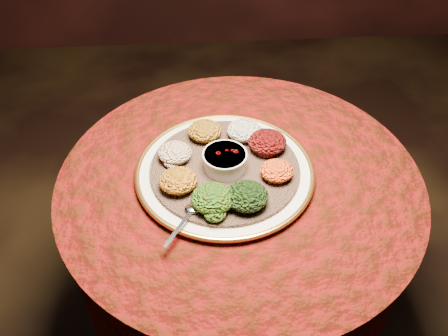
{
  "coord_description": "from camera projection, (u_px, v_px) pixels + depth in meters",
  "views": [
    {
      "loc": [
        -0.1,
        -0.92,
        1.66
      ],
      "look_at": [
        -0.04,
        0.02,
        0.76
      ],
      "focal_mm": 40.0,
      "sensor_mm": 36.0,
      "label": 1
    }
  ],
  "objects": [
    {
      "name": "portion_kitfo",
      "position": [
        267.0,
        142.0,
        1.33
      ],
      "size": [
        0.1,
        0.1,
        0.05
      ],
      "primitive_type": "ellipsoid",
      "color": "black",
      "rests_on": "injera"
    },
    {
      "name": "portion_mixveg",
      "position": [
        213.0,
        198.0,
        1.18
      ],
      "size": [
        0.1,
        0.1,
        0.05
      ],
      "primitive_type": "ellipsoid",
      "color": "#AC300B",
      "rests_on": "injera"
    },
    {
      "name": "portion_gomen",
      "position": [
        247.0,
        196.0,
        1.19
      ],
      "size": [
        0.1,
        0.1,
        0.05
      ],
      "primitive_type": "ellipsoid",
      "color": "black",
      "rests_on": "injera"
    },
    {
      "name": "portion_tikil",
      "position": [
        277.0,
        171.0,
        1.26
      ],
      "size": [
        0.08,
        0.08,
        0.04
      ],
      "primitive_type": "ellipsoid",
      "color": "#B5760F",
      "rests_on": "injera"
    },
    {
      "name": "spoon",
      "position": [
        191.0,
        212.0,
        1.18
      ],
      "size": [
        0.09,
        0.13,
        0.01
      ],
      "rotation": [
        0.0,
        0.0,
        -2.11
      ],
      "color": "silver",
      "rests_on": "injera"
    },
    {
      "name": "injera",
      "position": [
        225.0,
        169.0,
        1.3
      ],
      "size": [
        0.51,
        0.51,
        0.01
      ],
      "primitive_type": "cylinder",
      "rotation": [
        0.0,
        0.0,
        0.37
      ],
      "color": "brown",
      "rests_on": "platter"
    },
    {
      "name": "portion_kik",
      "position": [
        178.0,
        181.0,
        1.23
      ],
      "size": [
        0.1,
        0.09,
        0.05
      ],
      "primitive_type": "ellipsoid",
      "color": "#C16C11",
      "rests_on": "injera"
    },
    {
      "name": "portion_shiro",
      "position": [
        205.0,
        131.0,
        1.37
      ],
      "size": [
        0.09,
        0.09,
        0.04
      ],
      "primitive_type": "ellipsoid",
      "color": "#925611",
      "rests_on": "injera"
    },
    {
      "name": "portion_ayib",
      "position": [
        244.0,
        130.0,
        1.37
      ],
      "size": [
        0.09,
        0.09,
        0.04
      ],
      "primitive_type": "ellipsoid",
      "color": "beige",
      "rests_on": "injera"
    },
    {
      "name": "table",
      "position": [
        238.0,
        223.0,
        1.43
      ],
      "size": [
        0.96,
        0.96,
        0.73
      ],
      "color": "black",
      "rests_on": "ground"
    },
    {
      "name": "platter",
      "position": [
        225.0,
        172.0,
        1.31
      ],
      "size": [
        0.55,
        0.55,
        0.02
      ],
      "rotation": [
        0.0,
        0.0,
        -0.25
      ],
      "color": "beige",
      "rests_on": "table"
    },
    {
      "name": "portion_timatim",
      "position": [
        175.0,
        153.0,
        1.3
      ],
      "size": [
        0.09,
        0.08,
        0.04
      ],
      "primitive_type": "ellipsoid",
      "color": "#720806",
      "rests_on": "injera"
    },
    {
      "name": "stew_bowl",
      "position": [
        225.0,
        160.0,
        1.28
      ],
      "size": [
        0.11,
        0.11,
        0.05
      ],
      "color": "silver",
      "rests_on": "injera"
    }
  ]
}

